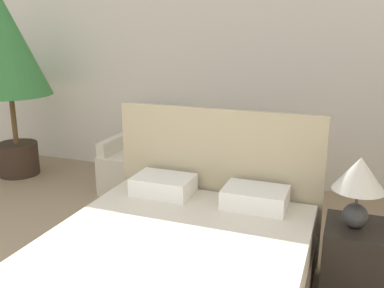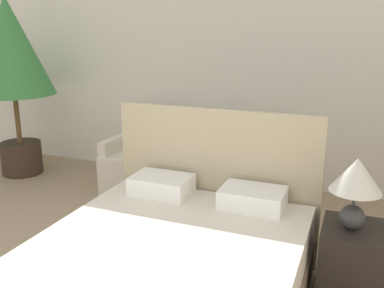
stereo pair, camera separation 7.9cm
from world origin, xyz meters
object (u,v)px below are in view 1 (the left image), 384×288
at_px(potted_palm, 7,56).
at_px(table_lamp, 359,181).
at_px(side_table, 174,176).
at_px(nightstand, 355,261).
at_px(armchair_near_window_left, 135,165).
at_px(armchair_near_window_right, 215,175).
at_px(bed, 164,286).

bearing_deg(potted_palm, table_lamp, -17.30).
height_order(table_lamp, side_table, table_lamp).
xyz_separation_m(potted_palm, nightstand, (3.92, -1.19, -1.19)).
distance_m(armchair_near_window_left, side_table, 0.47).
height_order(potted_palm, nightstand, potted_palm).
bearing_deg(armchair_near_window_right, potted_palm, 177.53).
distance_m(armchair_near_window_left, table_lamp, 2.69).
bearing_deg(armchair_near_window_left, bed, -57.99).
xyz_separation_m(bed, side_table, (-0.79, 2.04, -0.08)).
height_order(armchair_near_window_left, potted_palm, potted_palm).
bearing_deg(armchair_near_window_left, armchair_near_window_right, -0.05).
relative_size(bed, table_lamp, 4.69).
bearing_deg(side_table, potted_palm, -177.49).
bearing_deg(nightstand, armchair_near_window_left, 151.50).
bearing_deg(nightstand, side_table, 145.38).
xyz_separation_m(nightstand, table_lamp, (-0.03, -0.02, 0.58)).
relative_size(armchair_near_window_left, table_lamp, 1.83).
bearing_deg(side_table, armchair_near_window_right, -2.49).
bearing_deg(bed, table_lamp, 35.32).
xyz_separation_m(armchair_near_window_right, nightstand, (1.39, -1.26, -0.02)).
relative_size(bed, nightstand, 4.35).
xyz_separation_m(bed, armchair_near_window_left, (-1.26, 2.02, -0.01)).
distance_m(armchair_near_window_left, nightstand, 2.65).
bearing_deg(armchair_near_window_right, side_table, 173.45).
distance_m(armchair_near_window_right, table_lamp, 1.95).
bearing_deg(bed, potted_palm, 145.78).
bearing_deg(armchair_near_window_left, nightstand, -28.55).
bearing_deg(nightstand, bed, -144.68).
bearing_deg(bed, armchair_near_window_right, 99.27).
bearing_deg(bed, nightstand, 35.32).
distance_m(armchair_near_window_left, potted_palm, 1.98).
relative_size(table_lamp, side_table, 1.18).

